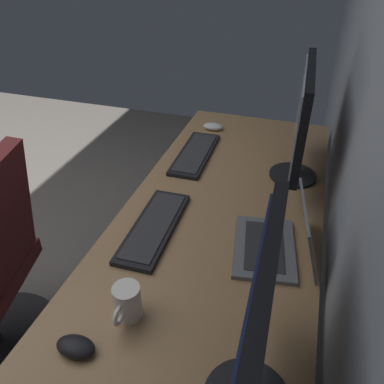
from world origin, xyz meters
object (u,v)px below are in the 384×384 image
(keyboard_spare, at_px, (195,154))
(mouse_main, at_px, (76,347))
(keyboard_main, at_px, (154,227))
(coffee_mug, at_px, (127,303))
(laptop_leftmost, at_px, (281,240))
(monitor_secondary, at_px, (302,118))
(monitor_primary, at_px, (256,333))
(mouse_spare, at_px, (213,127))

(keyboard_spare, relative_size, mouse_main, 4.06)
(keyboard_main, xyz_separation_m, coffee_mug, (0.36, 0.07, 0.04))
(laptop_leftmost, bearing_deg, monitor_secondary, -179.47)
(monitor_primary, bearing_deg, mouse_main, -89.42)
(keyboard_main, distance_m, keyboard_spare, 0.55)
(monitor_secondary, height_order, coffee_mug, monitor_secondary)
(monitor_secondary, distance_m, keyboard_spare, 0.52)
(keyboard_spare, bearing_deg, mouse_spare, 179.04)
(mouse_spare, bearing_deg, monitor_secondary, 52.05)
(keyboard_main, relative_size, coffee_mug, 3.68)
(keyboard_spare, height_order, mouse_main, mouse_main)
(keyboard_spare, height_order, mouse_spare, mouse_spare)
(mouse_spare, bearing_deg, keyboard_main, 0.88)
(monitor_secondary, bearing_deg, keyboard_spare, -95.84)
(mouse_spare, bearing_deg, laptop_leftmost, 28.39)
(monitor_secondary, distance_m, coffee_mug, 0.97)
(monitor_secondary, height_order, mouse_spare, monitor_secondary)
(laptop_leftmost, height_order, mouse_spare, laptop_leftmost)
(monitor_secondary, xyz_separation_m, mouse_main, (1.01, -0.44, -0.25))
(keyboard_main, relative_size, mouse_spare, 4.07)
(keyboard_main, height_order, coffee_mug, coffee_mug)
(monitor_primary, xyz_separation_m, mouse_main, (0.00, -0.43, -0.23))
(mouse_spare, bearing_deg, mouse_main, 0.31)
(mouse_main, bearing_deg, laptop_leftmost, 139.69)
(keyboard_main, relative_size, mouse_main, 4.07)
(monitor_secondary, xyz_separation_m, coffee_mug, (0.87, -0.36, -0.22))
(monitor_primary, bearing_deg, monitor_secondary, 179.53)
(monitor_secondary, relative_size, mouse_main, 5.44)
(keyboard_main, height_order, mouse_spare, mouse_spare)
(laptop_leftmost, height_order, mouse_main, laptop_leftmost)
(keyboard_main, bearing_deg, keyboard_spare, -178.11)
(monitor_primary, relative_size, keyboard_spare, 1.16)
(monitor_secondary, distance_m, laptop_leftmost, 0.53)
(monitor_secondary, distance_m, mouse_spare, 0.62)
(mouse_spare, height_order, coffee_mug, coffee_mug)
(mouse_main, relative_size, mouse_spare, 1.00)
(monitor_primary, height_order, keyboard_spare, monitor_primary)
(keyboard_main, xyz_separation_m, keyboard_spare, (-0.55, -0.02, 0.00))
(monitor_primary, distance_m, monitor_secondary, 1.00)
(monitor_secondary, bearing_deg, mouse_main, -23.52)
(keyboard_main, bearing_deg, mouse_spare, -179.12)
(keyboard_main, bearing_deg, laptop_leftmost, 92.82)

